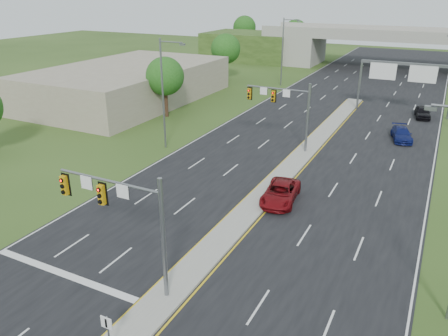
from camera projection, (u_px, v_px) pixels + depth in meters
name	position (u px, v px, depth m)	size (l,w,h in m)	color
ground	(167.00, 297.00, 23.46)	(240.00, 240.00, 0.00)	#2C4418
road	(330.00, 127.00, 52.33)	(24.00, 160.00, 0.02)	black
median	(299.00, 158.00, 42.40)	(2.00, 54.00, 0.16)	gray
lane_markings	(310.00, 140.00, 47.55)	(23.72, 160.00, 0.01)	gold
signal_mast_near	(125.00, 211.00, 22.54)	(6.62, 0.60, 7.00)	slate
signal_mast_far	(286.00, 105.00, 43.16)	(6.62, 0.60, 7.00)	slate
keep_right_sign	(108.00, 329.00, 19.14)	(0.60, 0.13, 2.20)	slate
sign_gantry	(405.00, 74.00, 55.74)	(11.58, 0.44, 6.67)	slate
overpass	(387.00, 51.00, 88.11)	(80.00, 14.00, 8.10)	gray
lightpole_l_mid	(164.00, 89.00, 43.17)	(2.85, 0.25, 11.00)	slate
lightpole_l_far	(284.00, 49.00, 72.05)	(2.85, 0.25, 11.00)	slate
tree_l_near	(165.00, 76.00, 54.57)	(4.80, 4.80, 7.60)	#382316
tree_l_mid	(226.00, 49.00, 76.74)	(5.20, 5.20, 8.12)	#382316
tree_back_a	(244.00, 27.00, 114.63)	(6.00, 6.00, 8.85)	#382316
tree_back_b	(296.00, 31.00, 108.91)	(5.60, 5.60, 8.32)	#382316
commercial_building	(128.00, 83.00, 63.88)	(18.00, 30.00, 5.00)	gray
car_far_a	(280.00, 193.00, 33.73)	(2.39, 5.19, 1.44)	maroon
car_far_b	(402.00, 134.00, 47.46)	(1.87, 4.59, 1.33)	#0E1654
car_far_c	(423.00, 112.00, 55.64)	(1.69, 4.20, 1.43)	black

